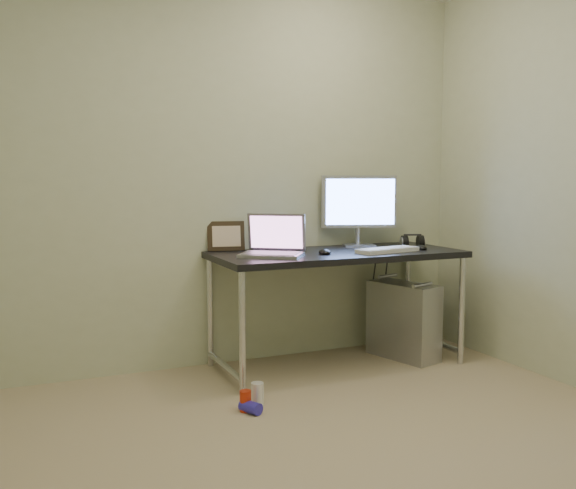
# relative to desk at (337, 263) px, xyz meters

# --- Properties ---
(floor) EXTENTS (3.50, 3.50, 0.00)m
(floor) POSITION_rel_desk_xyz_m (-0.68, -1.40, -0.67)
(floor) COLOR tan
(floor) RESTS_ON ground
(wall_back) EXTENTS (3.50, 0.02, 2.50)m
(wall_back) POSITION_rel_desk_xyz_m (-0.68, 0.35, 0.58)
(wall_back) COLOR beige
(wall_back) RESTS_ON ground
(desk) EXTENTS (1.61, 0.70, 0.75)m
(desk) POSITION_rel_desk_xyz_m (0.00, 0.00, 0.00)
(desk) COLOR black
(desk) RESTS_ON ground
(tower_computer) EXTENTS (0.34, 0.53, 0.55)m
(tower_computer) POSITION_rel_desk_xyz_m (0.50, -0.03, -0.41)
(tower_computer) COLOR #B1B1B6
(tower_computer) RESTS_ON ground
(cable_a) EXTENTS (0.01, 0.16, 0.69)m
(cable_a) POSITION_rel_desk_xyz_m (0.45, 0.30, -0.27)
(cable_a) COLOR black
(cable_a) RESTS_ON ground
(cable_b) EXTENTS (0.02, 0.11, 0.71)m
(cable_b) POSITION_rel_desk_xyz_m (0.54, 0.28, -0.29)
(cable_b) COLOR black
(cable_b) RESTS_ON ground
(can_red) EXTENTS (0.08, 0.08, 0.11)m
(can_red) POSITION_rel_desk_xyz_m (-0.84, -0.56, -0.62)
(can_red) COLOR red
(can_red) RESTS_ON ground
(can_white) EXTENTS (0.08, 0.08, 0.12)m
(can_white) POSITION_rel_desk_xyz_m (-0.75, -0.50, -0.61)
(can_white) COLOR white
(can_white) RESTS_ON ground
(can_blue) EXTENTS (0.11, 0.13, 0.06)m
(can_blue) POSITION_rel_desk_xyz_m (-0.82, -0.59, -0.64)
(can_blue) COLOR #342AC7
(can_blue) RESTS_ON ground
(laptop) EXTENTS (0.47, 0.45, 0.25)m
(laptop) POSITION_rel_desk_xyz_m (-0.45, -0.03, 0.14)
(laptop) COLOR #B0B1B7
(laptop) RESTS_ON desk
(monitor) EXTENTS (0.50, 0.22, 0.49)m
(monitor) POSITION_rel_desk_xyz_m (0.28, 0.21, 0.36)
(monitor) COLOR #B0B1B7
(monitor) RESTS_ON desk
(keyboard) EXTENTS (0.45, 0.22, 0.03)m
(keyboard) POSITION_rel_desk_xyz_m (0.28, -0.16, 0.09)
(keyboard) COLOR white
(keyboard) RESTS_ON desk
(mouse_right) EXTENTS (0.11, 0.13, 0.04)m
(mouse_right) POSITION_rel_desk_xyz_m (0.57, -0.12, 0.10)
(mouse_right) COLOR black
(mouse_right) RESTS_ON desk
(mouse_left) EXTENTS (0.10, 0.13, 0.04)m
(mouse_left) POSITION_rel_desk_xyz_m (-0.14, -0.09, 0.10)
(mouse_left) COLOR black
(mouse_left) RESTS_ON desk
(headphones) EXTENTS (0.18, 0.10, 0.10)m
(headphones) POSITION_rel_desk_xyz_m (0.64, 0.09, 0.11)
(headphones) COLOR black
(headphones) RESTS_ON desk
(picture_frame) EXTENTS (0.25, 0.12, 0.19)m
(picture_frame) POSITION_rel_desk_xyz_m (-0.65, 0.32, 0.17)
(picture_frame) COLOR black
(picture_frame) RESTS_ON desk
(webcam) EXTENTS (0.04, 0.04, 0.11)m
(webcam) POSITION_rel_desk_xyz_m (-0.34, 0.30, 0.16)
(webcam) COLOR silver
(webcam) RESTS_ON desk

